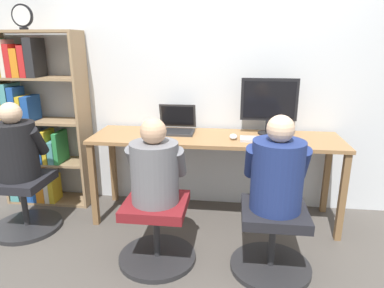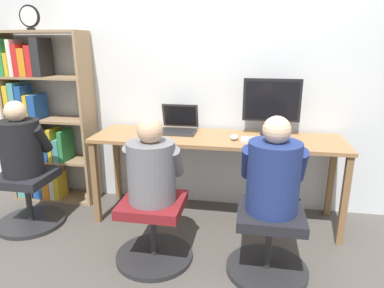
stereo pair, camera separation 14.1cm
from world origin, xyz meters
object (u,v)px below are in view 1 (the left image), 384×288
object	(u,v)px
office_chair_left	(272,239)
person_near_shelf	(16,147)
person_at_monitor	(277,171)
desk_clock	(22,16)
person_at_laptop	(155,168)
keyboard	(265,139)
laptop	(176,126)
bookshelf	(33,126)
office_chair_right	(157,230)
office_chair_side	(24,203)
desktop_monitor	(269,104)

from	to	relation	value
office_chair_left	person_near_shelf	size ratio (longest dim) A/B	0.91
person_at_monitor	desk_clock	distance (m)	2.45
desk_clock	person_at_laptop	bearing A→B (deg)	-30.24
keyboard	person_at_laptop	bearing A→B (deg)	-142.79
office_chair_left	person_near_shelf	xyz separation A→B (m)	(-2.02, 0.31, 0.49)
laptop	bookshelf	bearing A→B (deg)	178.96
office_chair_right	person_near_shelf	size ratio (longest dim) A/B	0.91
office_chair_left	desk_clock	world-z (taller)	desk_clock
person_at_monitor	desk_clock	world-z (taller)	desk_clock
bookshelf	desk_clock	xyz separation A→B (m)	(0.08, -0.06, 0.97)
keyboard	person_near_shelf	xyz separation A→B (m)	(-1.99, -0.30, -0.05)
laptop	person_near_shelf	xyz separation A→B (m)	(-1.22, -0.49, -0.08)
office_chair_left	person_at_monitor	xyz separation A→B (m)	(-0.00, 0.00, 0.50)
laptop	office_chair_right	world-z (taller)	laptop
keyboard	bookshelf	xyz separation A→B (m)	(-2.15, 0.22, -0.00)
desk_clock	keyboard	bearing A→B (deg)	-4.32
office_chair_right	person_at_laptop	xyz separation A→B (m)	(0.00, 0.00, 0.48)
person_near_shelf	bookshelf	bearing A→B (deg)	106.75
office_chair_right	person_near_shelf	xyz separation A→B (m)	(-1.21, 0.30, 0.49)
office_chair_right	person_at_monitor	distance (m)	0.96
person_at_monitor	person_at_laptop	distance (m)	0.82
office_chair_side	desktop_monitor	bearing A→B (deg)	14.65
person_at_laptop	bookshelf	bearing A→B (deg)	149.15
desktop_monitor	person_at_monitor	bearing A→B (deg)	-90.21
person_at_monitor	bookshelf	world-z (taller)	bookshelf
person_at_monitor	person_near_shelf	xyz separation A→B (m)	(-2.02, 0.31, -0.01)
office_chair_left	bookshelf	size ratio (longest dim) A/B	0.34
office_chair_right	office_chair_side	world-z (taller)	same
bookshelf	desk_clock	size ratio (longest dim) A/B	7.87
office_chair_right	person_near_shelf	distance (m)	1.34
desk_clock	laptop	bearing A→B (deg)	1.69
office_chair_side	person_at_monitor	bearing A→B (deg)	-8.45
office_chair_left	desk_clock	xyz separation A→B (m)	(-2.10, 0.77, 1.51)
keyboard	office_chair_side	world-z (taller)	keyboard
office_chair_right	person_at_monitor	bearing A→B (deg)	-0.37
desk_clock	desktop_monitor	bearing A→B (deg)	1.88
desktop_monitor	keyboard	xyz separation A→B (m)	(-0.04, -0.23, -0.26)
office_chair_side	person_at_laptop	bearing A→B (deg)	-13.55
desktop_monitor	office_chair_right	distance (m)	1.41
person_at_laptop	person_at_monitor	bearing A→B (deg)	-0.68
desk_clock	person_near_shelf	bearing A→B (deg)	-79.93
laptop	office_chair_right	distance (m)	0.98
desktop_monitor	desk_clock	size ratio (longest dim) A/B	2.31
keyboard	office_chair_side	xyz separation A→B (m)	(-1.99, -0.30, -0.54)
desktop_monitor	person_near_shelf	bearing A→B (deg)	-165.48
bookshelf	person_near_shelf	size ratio (longest dim) A/B	2.65
office_chair_right	person_at_laptop	world-z (taller)	person_at_laptop
person_near_shelf	office_chair_side	bearing A→B (deg)	-90.00
desktop_monitor	laptop	distance (m)	0.83
office_chair_left	person_at_laptop	xyz separation A→B (m)	(-0.82, 0.01, 0.48)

